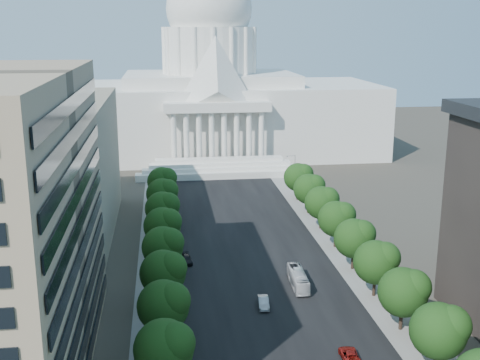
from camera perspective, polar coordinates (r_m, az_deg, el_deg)
name	(u,v)px	position (r m, az deg, el deg)	size (l,w,h in m)	color
road_asphalt	(247,241)	(131.14, 0.63, -5.77)	(30.00, 260.00, 0.01)	black
sidewalk_left	(158,245)	(130.03, -7.74, -6.09)	(8.00, 260.00, 0.02)	gray
sidewalk_right	(332,237)	(134.95, 8.68, -5.35)	(8.00, 260.00, 0.02)	gray
capitol	(210,98)	(218.94, -2.83, 7.75)	(120.00, 56.00, 73.00)	white
office_block_left_far	(22,170)	(138.80, -20.00, 0.94)	(38.00, 52.00, 30.00)	gray
tree_l_c	(166,347)	(78.00, -7.00, -15.49)	(7.79, 7.60, 9.97)	#33261C
tree_l_d	(166,305)	(88.62, -7.08, -11.64)	(7.79, 7.60, 9.97)	#33261C
tree_l_e	(165,272)	(99.56, -7.14, -8.62)	(7.79, 7.60, 9.97)	#33261C
tree_l_f	(164,246)	(110.71, -7.18, -6.21)	(7.79, 7.60, 9.97)	#33261C
tree_l_g	(164,225)	(122.03, -7.22, -4.24)	(7.79, 7.60, 9.97)	#33261C
tree_l_h	(164,208)	(133.46, -7.25, -2.61)	(7.79, 7.60, 9.97)	#33261C
tree_l_i	(163,193)	(144.99, -7.28, -1.23)	(7.79, 7.60, 9.97)	#33261C
tree_l_j	(163,181)	(156.59, -7.30, -0.06)	(7.79, 7.60, 9.97)	#33261C
tree_r_c	(441,329)	(85.70, 18.56, -13.28)	(7.79, 7.60, 9.97)	#33261C
tree_r_d	(406,291)	(95.47, 15.43, -10.10)	(7.79, 7.60, 9.97)	#33261C
tree_r_e	(378,261)	(105.69, 12.95, -7.49)	(7.79, 7.60, 9.97)	#33261C
tree_r_f	(356,237)	(116.26, 10.93, -5.35)	(7.79, 7.60, 9.97)	#33261C
tree_r_g	(338,218)	(127.08, 9.26, -3.56)	(7.79, 7.60, 9.97)	#33261C
tree_r_h	(323,202)	(138.10, 7.86, -2.05)	(7.79, 7.60, 9.97)	#33261C
tree_r_i	(310,188)	(149.27, 6.67, -0.76)	(7.79, 7.60, 9.97)	#33261C
tree_r_j	(299,176)	(160.56, 5.65, 0.35)	(7.79, 7.60, 9.97)	#33261C
streetlight_b	(455,336)	(86.01, 19.73, -13.75)	(2.61, 0.44, 9.00)	gray
streetlight_c	(386,264)	(106.63, 13.69, -7.71)	(2.61, 0.44, 9.00)	gray
streetlight_d	(343,219)	(128.81, 9.77, -3.63)	(2.61, 0.44, 9.00)	gray
streetlight_e	(314,188)	(151.86, 7.04, -0.76)	(2.61, 0.44, 9.00)	gray
streetlight_f	(293,166)	(175.45, 5.04, 1.35)	(2.61, 0.44, 9.00)	gray
car_silver	(263,303)	(101.58, 2.24, -11.53)	(1.68, 4.83, 1.59)	#A3A5AB
car_red	(350,355)	(88.48, 10.36, -16.03)	(2.39, 5.18, 1.44)	maroon
car_dark_b	(186,259)	(119.55, -5.11, -7.51)	(2.00, 4.92, 1.43)	black
city_bus	(298,279)	(109.28, 5.53, -9.29)	(2.40, 10.24, 2.85)	silver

